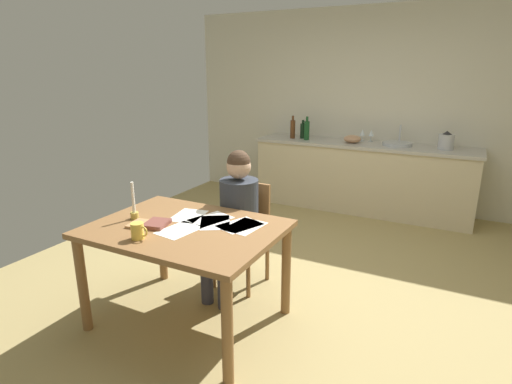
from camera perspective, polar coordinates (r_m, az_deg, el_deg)
The scene contains 24 objects.
ground_plane at distance 3.79m, azimuth 5.62°, elevation -12.47°, with size 5.20×5.20×0.04m, color tan.
wall_back at distance 5.84m, azimuth 15.73°, elevation 10.92°, with size 5.20×0.12×2.60m, color beige.
kitchen_counter at distance 5.63m, azimuth 14.29°, elevation 2.06°, with size 2.80×0.64×0.90m.
dining_table at distance 2.99m, azimuth -9.66°, elevation -6.51°, with size 1.31×0.98×0.76m.
chair_at_table at distance 3.58m, azimuth -1.62°, elevation -5.04°, with size 0.41×0.41×0.88m.
person_seated at distance 3.40m, azimuth -2.90°, elevation -2.98°, with size 0.33×0.60×1.19m.
coffee_mug at distance 2.80m, azimuth -15.98°, elevation -5.19°, with size 0.13×0.08×0.11m.
candlestick at distance 3.16m, azimuth -16.48°, elevation -2.21°, with size 0.06×0.06×0.28m.
book_magazine at distance 3.05m, azimuth -15.80°, elevation -4.26°, with size 0.12×0.17×0.02m, color tan.
book_cookery at distance 3.00m, azimuth -13.53°, elevation -4.28°, with size 0.15×0.19×0.03m, color brown.
paper_letter at distance 2.94m, azimuth -2.26°, elevation -4.58°, with size 0.21×0.30×0.00m, color white.
paper_bill at distance 2.90m, azimuth -10.52°, elevation -5.18°, with size 0.21×0.30×0.00m, color white.
paper_envelope at distance 3.07m, azimuth -6.28°, elevation -3.71°, with size 0.21×0.30×0.00m, color white.
paper_receipt at distance 3.00m, azimuth -5.66°, elevation -4.20°, with size 0.21×0.30×0.00m, color white.
paper_notice at distance 2.91m, azimuth -1.56°, elevation -4.74°, with size 0.21×0.30×0.00m, color white.
paper_flyer at distance 3.16m, azimuth -9.31°, elevation -3.24°, with size 0.21×0.30×0.00m, color white.
sink_unit at distance 5.47m, azimuth 18.89°, elevation 6.31°, with size 0.36×0.36×0.24m.
bottle_oil at distance 5.75m, azimuth 5.08°, elevation 8.68°, with size 0.07×0.07×0.31m.
bottle_vinegar at distance 5.77m, azimuth 6.47°, elevation 8.42°, with size 0.07×0.07×0.25m.
bottle_wine_red at distance 5.64m, azimuth 7.02°, elevation 8.48°, with size 0.07×0.07×0.31m.
mixing_bowl at distance 5.52m, azimuth 13.15°, elevation 7.14°, with size 0.22×0.22×0.10m, color tan.
stovetop_kettle at distance 5.40m, azimuth 24.75°, elevation 6.37°, with size 0.18×0.18×0.22m.
wine_glass_near_sink at distance 5.66m, azimuth 15.60°, elevation 7.79°, with size 0.07×0.07×0.15m.
wine_glass_by_kettle at distance 5.68m, azimuth 14.46°, elevation 7.91°, with size 0.07×0.07×0.15m.
Camera 1 is at (1.19, -3.10, 1.82)m, focal length 29.00 mm.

